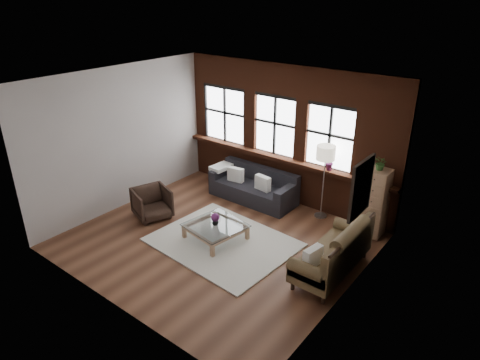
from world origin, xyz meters
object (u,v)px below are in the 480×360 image
Objects in this scene: vintage_settee at (333,248)px; floor_lamp at (324,179)px; dark_sofa at (253,185)px; armchair at (152,203)px; vase at (215,222)px; drawer_chest at (375,203)px; coffee_table at (216,232)px.

floor_lamp is at bearing 122.93° from vintage_settee.
armchair is at bearing -121.08° from dark_sofa.
dark_sofa is 1.11× the size of vintage_settee.
floor_lamp is at bearing -31.81° from armchair.
armchair is 1.72m from vase.
dark_sofa is at bearing 152.29° from vintage_settee.
drawer_chest is 0.79× the size of floor_lamp.
dark_sofa is at bearing -11.34° from armchair.
vase is 0.10× the size of drawer_chest.
vintage_settee is 1.04× the size of floor_lamp.
vintage_settee is (2.82, -1.48, 0.13)m from dark_sofa.
drawer_chest reaches higher than vintage_settee.
dark_sofa is at bearing 103.68° from coffee_table.
vase is 3.25m from drawer_chest.
coffee_table is 7.48× the size of vase.
vase is (-0.00, 0.00, 0.24)m from coffee_table.
vase is at bearing -119.39° from floor_lamp.
armchair is at bearing -141.55° from floor_lamp.
vintage_settee is 1.76m from drawer_chest.
drawer_chest is (2.87, 0.26, 0.34)m from dark_sofa.
drawer_chest is at bearing 0.06° from floor_lamp.
armchair is at bearing -174.74° from coffee_table.
vase is at bearing -137.85° from drawer_chest.
armchair is 1.73m from coffee_table.
dark_sofa is 3.18m from vintage_settee.
armchair is at bearing -150.45° from drawer_chest.
armchair reaches higher than coffee_table.
dark_sofa is 2.41m from armchair.
floor_lamp reaches higher than coffee_table.
dark_sofa reaches higher than coffee_table.
vintage_settee is 2.51× the size of armchair.
floor_lamp is at bearing 8.85° from dark_sofa.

